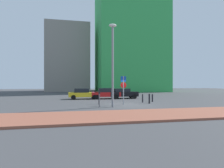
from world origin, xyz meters
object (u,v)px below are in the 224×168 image
traffic_bollard_far (149,99)px  traffic_bollard_near (143,98)px  parking_sign_post (123,87)px  traffic_bollard_mid (152,98)px  traffic_bollard_edge (99,99)px  parking_meter (99,97)px  street_lamp (113,59)px  parked_car_red (106,93)px  parked_car_black (123,93)px  parked_car_yellow (83,94)px

traffic_bollard_far → traffic_bollard_near: bearing=108.6°
parking_sign_post → traffic_bollard_mid: parking_sign_post is taller
traffic_bollard_edge → parking_meter: bearing=-96.0°
street_lamp → traffic_bollard_near: bearing=36.9°
parked_car_red → traffic_bollard_edge: (-1.70, -6.56, -0.24)m
street_lamp → traffic_bollard_far: bearing=24.3°
parked_car_red → street_lamp: size_ratio=0.54×
street_lamp → traffic_bollard_near: (4.09, 3.07, -3.99)m
traffic_bollard_mid → traffic_bollard_far: traffic_bollard_far is taller
parking_meter → traffic_bollard_near: size_ratio=1.62×
traffic_bollard_edge → parking_sign_post: bearing=-21.7°
parking_meter → traffic_bollard_edge: 2.31m
parked_car_red → parking_meter: size_ratio=2.73×
traffic_bollard_near → traffic_bollard_edge: bearing=-171.9°
parked_car_red → parking_meter: 9.03m
parked_car_black → traffic_bollard_near: 5.80m
traffic_bollard_near → street_lamp: bearing=-143.1°
traffic_bollard_far → traffic_bollard_edge: bearing=176.5°
parked_car_yellow → traffic_bollard_mid: size_ratio=4.59×
parked_car_yellow → parked_car_red: size_ratio=1.00×
parked_car_black → traffic_bollard_far: (1.19, -6.80, -0.25)m
parked_car_red → traffic_bollard_near: size_ratio=4.41×
traffic_bollard_far → parked_car_yellow: bearing=135.0°
traffic_bollard_near → parking_meter: bearing=-150.7°
traffic_bollard_edge → traffic_bollard_near: bearing=8.1°
traffic_bollard_near → traffic_bollard_edge: (-5.08, -0.73, 0.06)m
parked_car_yellow → street_lamp: street_lamp is taller
parked_car_black → traffic_bollard_edge: (-4.25, -6.46, -0.24)m
parked_car_red → street_lamp: (-0.72, -8.91, 3.68)m
traffic_bollard_far → traffic_bollard_edge: traffic_bollard_edge is taller
parking_sign_post → parking_meter: (-2.61, -1.31, -0.86)m
parked_car_yellow → traffic_bollard_edge: (1.53, -6.62, -0.23)m
parked_car_red → traffic_bollard_near: bearing=-60.0°
parking_meter → traffic_bollard_far: size_ratio=1.45×
street_lamp → traffic_bollard_far: (4.45, 2.01, -3.94)m
traffic_bollard_mid → traffic_bollard_edge: size_ratio=0.85×
parking_meter → traffic_bollard_mid: parking_meter is taller
traffic_bollard_near → traffic_bollard_far: traffic_bollard_far is taller
parking_sign_post → traffic_bollard_edge: size_ratio=2.74×
parked_car_yellow → traffic_bollard_far: bearing=-45.0°
parking_sign_post → traffic_bollard_mid: bearing=28.3°
traffic_bollard_far → traffic_bollard_edge: (-5.44, 0.34, 0.01)m
traffic_bollard_mid → parking_sign_post: bearing=-151.7°
street_lamp → traffic_bollard_mid: bearing=33.3°
parked_car_black → parking_sign_post: (-1.87, -7.41, 1.07)m
parked_car_black → parking_sign_post: 7.72m
parked_car_red → traffic_bollard_mid: (4.82, -5.27, -0.33)m
parked_car_red → parking_sign_post: 7.61m
parked_car_black → street_lamp: street_lamp is taller
traffic_bollard_near → parked_car_yellow: bearing=138.2°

